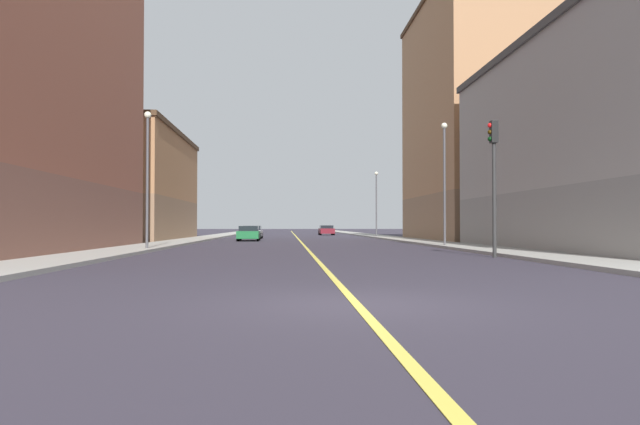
# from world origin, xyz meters

# --- Properties ---
(ground_plane) EXTENTS (400.00, 400.00, 0.00)m
(ground_plane) POSITION_xyz_m (0.00, 0.00, 0.00)
(ground_plane) COLOR #322D39
(ground_plane) RESTS_ON ground
(sidewalk_left) EXTENTS (2.82, 168.00, 0.15)m
(sidewalk_left) POSITION_xyz_m (9.13, 49.00, 0.07)
(sidewalk_left) COLOR #9E9B93
(sidewalk_left) RESTS_ON ground
(sidewalk_right) EXTENTS (2.82, 168.00, 0.15)m
(sidewalk_right) POSITION_xyz_m (-9.13, 49.00, 0.07)
(sidewalk_right) COLOR #9E9B93
(sidewalk_right) RESTS_ON ground
(lane_center_stripe) EXTENTS (0.16, 154.00, 0.01)m
(lane_center_stripe) POSITION_xyz_m (0.00, 49.00, 0.01)
(lane_center_stripe) COLOR #E5D14C
(lane_center_stripe) RESTS_ON ground
(building_left_near) EXTENTS (9.28, 22.63, 10.66)m
(building_left_near) POSITION_xyz_m (15.03, 18.18, 5.34)
(building_left_near) COLOR gray
(building_left_near) RESTS_ON ground
(building_left_mid) EXTENTS (9.28, 18.64, 20.64)m
(building_left_mid) POSITION_xyz_m (15.03, 39.79, 10.33)
(building_left_mid) COLOR #8F6B4F
(building_left_mid) RESTS_ON ground
(building_right_midblock) EXTENTS (9.28, 20.53, 9.56)m
(building_right_midblock) POSITION_xyz_m (-15.03, 42.89, 4.79)
(building_right_midblock) COLOR #8F6B4F
(building_right_midblock) RESTS_ON ground
(traffic_light_left_near) EXTENTS (0.40, 0.32, 5.59)m
(traffic_light_left_near) POSITION_xyz_m (7.31, 13.80, 3.64)
(traffic_light_left_near) COLOR #2D2D2D
(traffic_light_left_near) RESTS_ON ground
(street_lamp_left_near) EXTENTS (0.36, 0.36, 7.33)m
(street_lamp_left_near) POSITION_xyz_m (8.32, 25.02, 4.58)
(street_lamp_left_near) COLOR #4C4C51
(street_lamp_left_near) RESTS_ON ground
(street_lamp_right_near) EXTENTS (0.36, 0.36, 7.05)m
(street_lamp_right_near) POSITION_xyz_m (-8.32, 21.01, 4.43)
(street_lamp_right_near) COLOR #4C4C51
(street_lamp_right_near) RESTS_ON ground
(street_lamp_left_far) EXTENTS (0.36, 0.36, 6.82)m
(street_lamp_left_far) POSITION_xyz_m (8.32, 51.79, 4.30)
(street_lamp_left_far) COLOR #4C4C51
(street_lamp_left_far) RESTS_ON ground
(car_maroon) EXTENTS (2.03, 4.08, 1.30)m
(car_maroon) POSITION_xyz_m (4.23, 68.97, 0.65)
(car_maroon) COLOR maroon
(car_maroon) RESTS_ON ground
(car_silver) EXTENTS (1.98, 4.22, 1.27)m
(car_silver) POSITION_xyz_m (-4.48, 48.28, 0.64)
(car_silver) COLOR silver
(car_silver) RESTS_ON ground
(car_green) EXTENTS (1.88, 4.39, 1.26)m
(car_green) POSITION_xyz_m (-4.31, 40.31, 0.62)
(car_green) COLOR #1E6B38
(car_green) RESTS_ON ground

